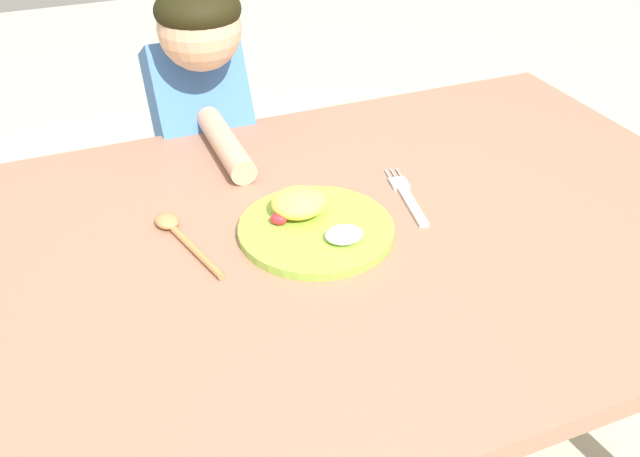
{
  "coord_description": "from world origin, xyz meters",
  "views": [
    {
      "loc": [
        -0.41,
        -0.87,
        1.35
      ],
      "look_at": [
        -0.06,
        -0.0,
        0.72
      ],
      "focal_mm": 38.99,
      "sensor_mm": 36.0,
      "label": 1
    }
  ],
  "objects_px": {
    "plate": "(312,223)",
    "fork": "(407,197)",
    "person": "(206,181)",
    "spoon": "(178,232)"
  },
  "relations": [
    {
      "from": "fork",
      "to": "person",
      "type": "distance_m",
      "value": 0.59
    },
    {
      "from": "fork",
      "to": "person",
      "type": "height_order",
      "value": "person"
    },
    {
      "from": "fork",
      "to": "spoon",
      "type": "relative_size",
      "value": 0.95
    },
    {
      "from": "plate",
      "to": "person",
      "type": "distance_m",
      "value": 0.56
    },
    {
      "from": "spoon",
      "to": "person",
      "type": "distance_m",
      "value": 0.52
    },
    {
      "from": "plate",
      "to": "spoon",
      "type": "xyz_separation_m",
      "value": [
        -0.21,
        0.07,
        -0.01
      ]
    },
    {
      "from": "plate",
      "to": "fork",
      "type": "distance_m",
      "value": 0.2
    },
    {
      "from": "person",
      "to": "spoon",
      "type": "bearing_deg",
      "value": 71.82
    },
    {
      "from": "plate",
      "to": "fork",
      "type": "xyz_separation_m",
      "value": [
        0.19,
        0.03,
        -0.01
      ]
    },
    {
      "from": "plate",
      "to": "fork",
      "type": "bearing_deg",
      "value": 8.81
    }
  ]
}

